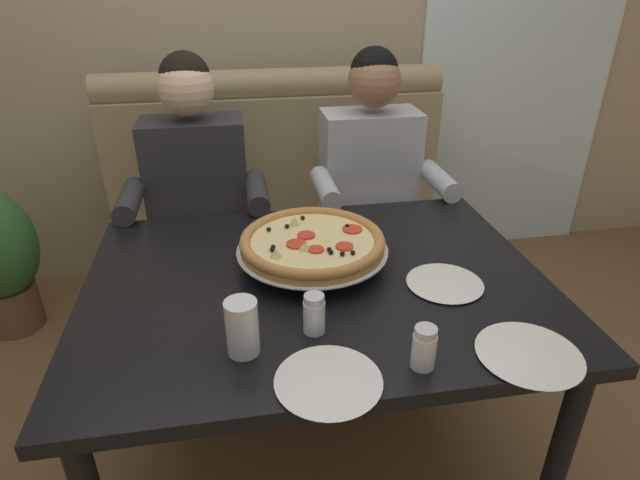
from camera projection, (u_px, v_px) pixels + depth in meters
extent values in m
plane|color=brown|center=(317.00, 459.00, 1.84)|extent=(16.00, 16.00, 0.00)
cube|color=tan|center=(264.00, 0.00, 2.52)|extent=(6.00, 0.12, 2.80)
cube|color=#998966|center=(288.00, 281.00, 2.45)|extent=(1.61, 0.60, 0.46)
cube|color=#998966|center=(276.00, 162.00, 2.58)|extent=(1.61, 0.18, 0.65)
cylinder|color=#998966|center=(273.00, 84.00, 2.40)|extent=(1.61, 0.14, 0.14)
cube|color=black|center=(317.00, 284.00, 1.50)|extent=(1.30, 0.97, 0.04)
cylinder|color=black|center=(557.00, 465.00, 1.39)|extent=(0.06, 0.06, 0.71)
cylinder|color=black|center=(145.00, 324.00, 1.95)|extent=(0.06, 0.06, 0.71)
cylinder|color=black|center=(441.00, 295.00, 2.12)|extent=(0.06, 0.06, 0.71)
cube|color=#2D3342|center=(202.00, 257.00, 2.03)|extent=(0.34, 0.40, 0.15)
cylinder|color=#2D3342|center=(181.00, 362.00, 1.94)|extent=(0.11, 0.11, 0.46)
cylinder|color=#2D3342|center=(235.00, 356.00, 1.97)|extent=(0.11, 0.11, 0.46)
cube|color=#2D2D33|center=(198.00, 187.00, 2.13)|extent=(0.40, 0.22, 0.56)
cylinder|color=#2D2D33|center=(129.00, 201.00, 1.88)|extent=(0.08, 0.28, 0.08)
cylinder|color=#2D2D33|center=(257.00, 192.00, 1.95)|extent=(0.08, 0.28, 0.08)
sphere|color=beige|center=(186.00, 87.00, 1.93)|extent=(0.21, 0.21, 0.21)
sphere|color=black|center=(185.00, 77.00, 1.92)|extent=(0.19, 0.19, 0.19)
cube|color=#2D3342|center=(380.00, 242.00, 2.14)|extent=(0.34, 0.40, 0.15)
cylinder|color=#2D3342|center=(369.00, 341.00, 2.05)|extent=(0.11, 0.11, 0.46)
cylinder|color=#2D3342|center=(417.00, 336.00, 2.08)|extent=(0.11, 0.11, 0.46)
cube|color=#B2B7C1|center=(369.00, 176.00, 2.24)|extent=(0.40, 0.22, 0.56)
cylinder|color=#B2B7C1|center=(326.00, 188.00, 1.99)|extent=(0.08, 0.28, 0.08)
cylinder|color=#B2B7C1|center=(440.00, 180.00, 2.06)|extent=(0.08, 0.28, 0.08)
sphere|color=#997051|center=(374.00, 81.00, 2.04)|extent=(0.21, 0.21, 0.21)
sphere|color=black|center=(374.00, 71.00, 2.03)|extent=(0.19, 0.19, 0.19)
cylinder|color=silver|center=(318.00, 278.00, 1.44)|extent=(0.01, 0.01, 0.05)
cylinder|color=silver|center=(276.00, 251.00, 1.58)|extent=(0.01, 0.01, 0.05)
cylinder|color=silver|center=(341.00, 246.00, 1.61)|extent=(0.01, 0.01, 0.05)
torus|color=silver|center=(312.00, 251.00, 1.53)|extent=(0.24, 0.24, 0.01)
cylinder|color=silver|center=(312.00, 249.00, 1.53)|extent=(0.44, 0.44, 0.00)
cylinder|color=#B77F42|center=(312.00, 246.00, 1.52)|extent=(0.42, 0.42, 0.02)
torus|color=#B77F42|center=(312.00, 240.00, 1.51)|extent=(0.42, 0.42, 0.03)
cylinder|color=beige|center=(312.00, 241.00, 1.52)|extent=(0.36, 0.36, 0.01)
cylinder|color=red|center=(306.00, 235.00, 1.53)|extent=(0.05, 0.05, 0.01)
cylinder|color=red|center=(318.00, 249.00, 1.46)|extent=(0.05, 0.05, 0.01)
cylinder|color=red|center=(352.00, 229.00, 1.57)|extent=(0.06, 0.06, 0.01)
cylinder|color=red|center=(344.00, 246.00, 1.47)|extent=(0.05, 0.05, 0.01)
cylinder|color=red|center=(296.00, 244.00, 1.48)|extent=(0.06, 0.06, 0.01)
sphere|color=black|center=(287.00, 226.00, 1.58)|extent=(0.01, 0.01, 0.01)
sphere|color=black|center=(353.00, 253.00, 1.43)|extent=(0.01, 0.01, 0.01)
sphere|color=black|center=(347.00, 226.00, 1.58)|extent=(0.01, 0.01, 0.01)
sphere|color=black|center=(342.00, 254.00, 1.43)|extent=(0.01, 0.01, 0.01)
sphere|color=black|center=(303.00, 218.00, 1.63)|extent=(0.01, 0.01, 0.01)
sphere|color=black|center=(331.00, 252.00, 1.44)|extent=(0.01, 0.01, 0.01)
sphere|color=black|center=(272.00, 250.00, 1.45)|extent=(0.01, 0.01, 0.01)
sphere|color=black|center=(269.00, 229.00, 1.56)|extent=(0.01, 0.01, 0.01)
sphere|color=black|center=(273.00, 247.00, 1.46)|extent=(0.01, 0.01, 0.01)
sphere|color=black|center=(329.00, 250.00, 1.45)|extent=(0.01, 0.01, 0.01)
cone|color=#CCC675|center=(305.00, 246.00, 1.45)|extent=(0.04, 0.04, 0.02)
cone|color=#CCC675|center=(276.00, 253.00, 1.42)|extent=(0.04, 0.04, 0.02)
cone|color=#CCC675|center=(294.00, 221.00, 1.60)|extent=(0.04, 0.04, 0.02)
cylinder|color=white|center=(314.00, 317.00, 1.25)|extent=(0.05, 0.05, 0.08)
cylinder|color=#4C6633|center=(314.00, 321.00, 1.26)|extent=(0.05, 0.05, 0.06)
cylinder|color=silver|center=(314.00, 299.00, 1.23)|extent=(0.05, 0.05, 0.02)
cylinder|color=white|center=(424.00, 351.00, 1.14)|extent=(0.05, 0.05, 0.08)
cylinder|color=#A82D19|center=(423.00, 356.00, 1.15)|extent=(0.05, 0.05, 0.05)
cylinder|color=silver|center=(426.00, 332.00, 1.12)|extent=(0.05, 0.05, 0.02)
cylinder|color=white|center=(328.00, 381.00, 1.11)|extent=(0.16, 0.16, 0.01)
cone|color=white|center=(328.00, 378.00, 1.11)|extent=(0.23, 0.23, 0.01)
cylinder|color=white|center=(529.00, 355.00, 1.19)|extent=(0.17, 0.17, 0.01)
cone|color=white|center=(530.00, 352.00, 1.19)|extent=(0.24, 0.24, 0.01)
cylinder|color=white|center=(445.00, 283.00, 1.46)|extent=(0.15, 0.15, 0.01)
cone|color=white|center=(445.00, 281.00, 1.45)|extent=(0.21, 0.21, 0.01)
cylinder|color=silver|center=(242.00, 327.00, 1.17)|extent=(0.08, 0.08, 0.14)
cylinder|color=gold|center=(243.00, 339.00, 1.19)|extent=(0.06, 0.06, 0.07)
cylinder|color=black|center=(430.00, 170.00, 3.83)|extent=(0.02, 0.02, 0.44)
cylinder|color=black|center=(412.00, 180.00, 3.65)|extent=(0.02, 0.02, 0.44)
cylinder|color=black|center=(463.00, 177.00, 3.68)|extent=(0.02, 0.02, 0.44)
cylinder|color=black|center=(446.00, 188.00, 3.50)|extent=(0.02, 0.02, 0.44)
cylinder|color=black|center=(441.00, 147.00, 3.56)|extent=(0.40, 0.40, 0.02)
cube|color=black|center=(467.00, 122.00, 3.38)|extent=(0.26, 0.23, 0.42)
cylinder|color=brown|center=(14.00, 307.00, 2.47)|extent=(0.24, 0.24, 0.22)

